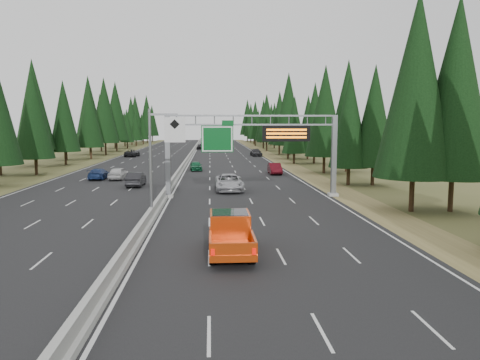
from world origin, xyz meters
name	(u,v)px	position (x,y,z in m)	size (l,w,h in m)	color
road	(188,161)	(0.00, 80.00, 0.04)	(32.00, 260.00, 0.08)	black
shoulder_right	(280,161)	(17.80, 80.00, 0.03)	(3.60, 260.00, 0.06)	olive
shoulder_left	(92,162)	(-17.80, 80.00, 0.03)	(3.60, 260.00, 0.06)	#505326
median_barrier	(187,159)	(0.00, 80.00, 0.41)	(0.70, 260.00, 0.85)	gray
sign_gantry	(259,143)	(8.92, 34.88, 5.27)	(16.75, 0.98, 7.80)	slate
hov_sign_pole	(158,156)	(0.58, 24.97, 4.72)	(2.80, 0.50, 8.00)	slate
tree_row_right	(316,112)	(22.08, 68.81, 9.05)	(11.44, 242.35, 18.02)	black
tree_row_left	(67,113)	(-22.25, 80.44, 9.22)	(11.35, 239.44, 18.76)	black
silver_minivan	(229,182)	(6.28, 39.36, 0.94)	(2.86, 6.21, 1.73)	#B0AFB4
red_pickup	(230,230)	(5.38, 15.70, 1.23)	(2.28, 6.38, 2.08)	black
car_ahead_green	(196,166)	(2.16, 61.49, 0.79)	(1.69, 4.20, 1.43)	#145A35
car_ahead_dkred	(275,169)	(13.37, 55.69, 0.85)	(1.63, 4.67, 1.54)	#4F0B14
car_ahead_dkgrey	(256,153)	(14.50, 94.01, 0.85)	(2.16, 5.32, 1.54)	black
car_ahead_white	(214,147)	(5.33, 126.62, 0.75)	(2.21, 4.79, 1.33)	#B3B3B3
car_ahead_far	(200,147)	(1.50, 124.17, 0.87)	(1.87, 4.64, 1.58)	black
car_onc_near	(136,179)	(-4.05, 43.73, 0.87)	(1.67, 4.80, 1.58)	black
car_onc_blue	(99,174)	(-9.80, 50.91, 0.78)	(1.95, 4.80, 1.39)	navy
car_onc_white	(119,173)	(-7.28, 50.52, 0.86)	(1.84, 4.58, 1.56)	silver
car_onc_far	(132,153)	(-12.74, 94.32, 0.86)	(2.59, 5.61, 1.56)	black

